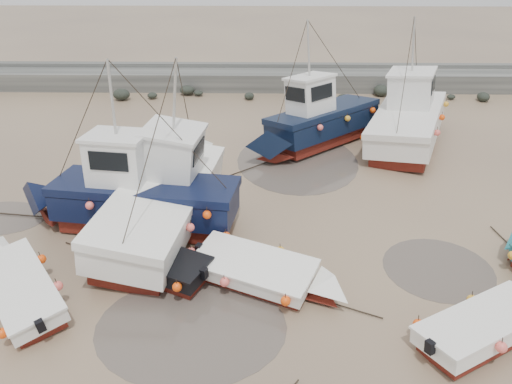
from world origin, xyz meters
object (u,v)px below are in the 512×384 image
dinghy_4 (147,258)px  dinghy_5 (265,270)px  cabin_boat_2 (317,121)px  person (135,202)px  dinghy_3 (496,322)px  cabin_boat_3 (412,117)px  dinghy_0 (20,281)px  cabin_boat_0 (129,195)px  cabin_boat_1 (164,190)px

dinghy_4 → dinghy_5: bearing=-72.9°
dinghy_4 → dinghy_5: size_ratio=0.94×
cabin_boat_2 → person: cabin_boat_2 is taller
dinghy_3 → cabin_boat_3: size_ratio=0.58×
dinghy_0 → cabin_boat_0: cabin_boat_0 is taller
cabin_boat_3 → dinghy_3: bearing=-72.3°
cabin_boat_0 → cabin_boat_2: 10.88m
dinghy_3 → dinghy_4: (-10.24, 2.78, 0.01)m
dinghy_3 → cabin_boat_2: bearing=166.3°
dinghy_3 → person: dinghy_3 is taller
cabin_boat_1 → person: bearing=146.3°
cabin_boat_0 → cabin_boat_3: 15.17m
dinghy_3 → cabin_boat_3: cabin_boat_3 is taller
dinghy_3 → dinghy_5: bearing=-138.4°
dinghy_4 → cabin_boat_2: bearing=-5.9°
dinghy_4 → dinghy_3: bearing=-79.5°
dinghy_4 → cabin_boat_1: (0.06, 3.27, 0.75)m
dinghy_3 → person: 13.93m
dinghy_4 → cabin_boat_3: (11.44, 11.29, 0.78)m
cabin_boat_1 → dinghy_3: bearing=-22.5°
dinghy_4 → person: (-1.51, 4.68, -0.55)m
dinghy_3 → dinghy_4: same height
cabin_boat_1 → dinghy_4: bearing=-82.7°
dinghy_3 → cabin_boat_1: 11.87m
dinghy_3 → dinghy_4: bearing=-134.6°
dinghy_5 → cabin_boat_1: cabin_boat_1 is taller
cabin_boat_0 → cabin_boat_2: bearing=-37.0°
dinghy_4 → cabin_boat_1: 3.36m
dinghy_0 → cabin_boat_0: 4.83m
dinghy_5 → person: size_ratio=3.51×
dinghy_5 → cabin_boat_0: 6.12m
dinghy_4 → cabin_boat_2: size_ratio=0.71×
dinghy_0 → cabin_boat_0: (2.49, 4.06, 0.81)m
dinghy_0 → dinghy_4: (3.64, 1.23, 0.01)m
cabin_boat_2 → person: 10.03m
dinghy_0 → cabin_boat_1: (3.70, 4.50, 0.76)m
dinghy_0 → cabin_boat_3: size_ratio=0.56×
dinghy_4 → cabin_boat_2: 12.43m
dinghy_4 → dinghy_5: same height
dinghy_5 → cabin_boat_0: size_ratio=0.60×
cabin_boat_3 → dinghy_0: bearing=-117.7°
dinghy_0 → dinghy_5: size_ratio=0.96×
cabin_boat_2 → cabin_boat_3: same height
dinghy_0 → cabin_boat_1: bearing=13.2°
dinghy_5 → cabin_boat_3: bearing=171.9°
dinghy_4 → cabin_boat_3: bearing=-19.8°
cabin_boat_1 → cabin_boat_2: (6.44, 7.30, 0.07)m
dinghy_3 → cabin_boat_1: (-10.19, 6.05, 0.76)m
dinghy_4 → person: size_ratio=3.30×
dinghy_3 → dinghy_5: (-6.37, 2.20, 0.00)m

